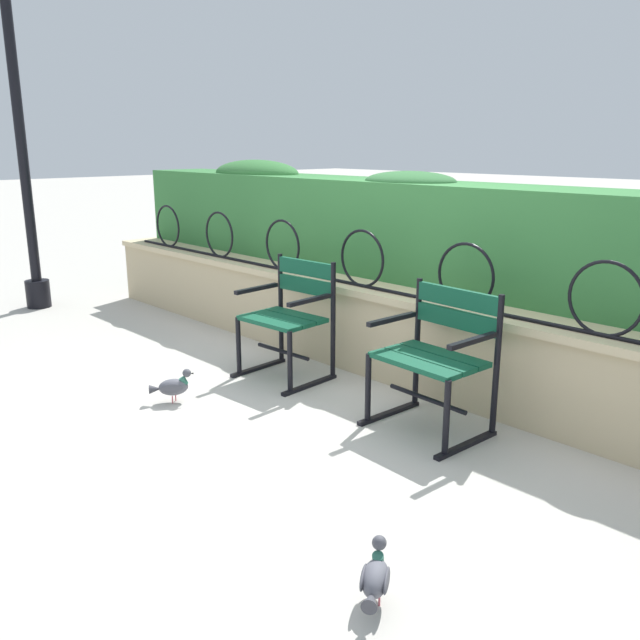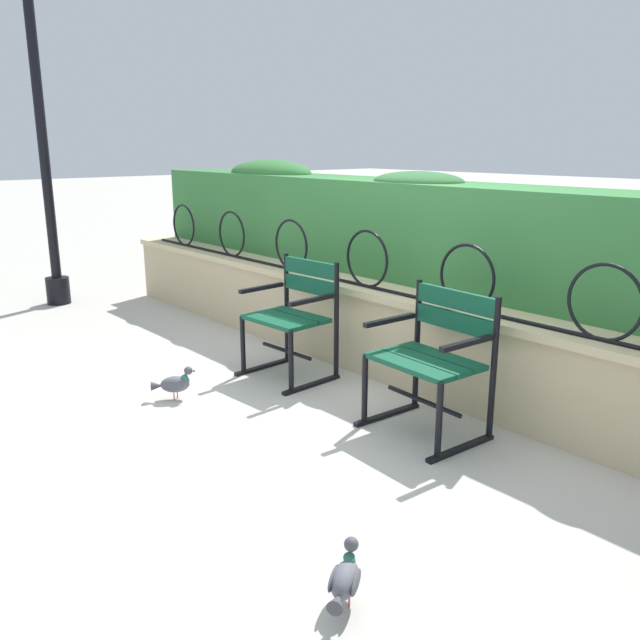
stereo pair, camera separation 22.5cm
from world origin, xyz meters
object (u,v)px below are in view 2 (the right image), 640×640
object	(u,v)px
park_chair_left	(294,314)
park_chair_right	(434,355)
pigeon_far_side	(345,579)
lamppost	(40,120)
pigeon_near_chairs	(174,383)

from	to	relation	value
park_chair_left	park_chair_right	xyz separation A→B (m)	(1.28, 0.02, 0.00)
pigeon_far_side	lamppost	size ratio (longest dim) A/B	0.07
pigeon_near_chairs	pigeon_far_side	world-z (taller)	same
park_chair_right	pigeon_near_chairs	distance (m)	1.73
park_chair_left	lamppost	xyz separation A→B (m)	(-3.38, -0.52, 1.41)
pigeon_near_chairs	lamppost	size ratio (longest dim) A/B	0.07
park_chair_left	lamppost	bearing A→B (deg)	-171.28
park_chair_right	lamppost	distance (m)	4.90
park_chair_left	pigeon_far_side	xyz separation A→B (m)	(2.10, -1.42, -0.35)
park_chair_left	park_chair_right	distance (m)	1.28
park_chair_left	pigeon_near_chairs	bearing A→B (deg)	-98.16
park_chair_right	pigeon_near_chairs	size ratio (longest dim) A/B	3.16
pigeon_far_side	lamppost	world-z (taller)	lamppost
park_chair_left	pigeon_near_chairs	world-z (taller)	park_chair_left
park_chair_left	pigeon_far_side	distance (m)	2.56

